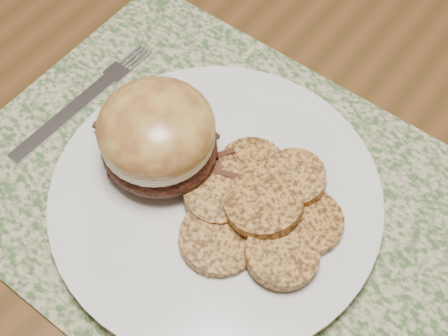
{
  "coord_description": "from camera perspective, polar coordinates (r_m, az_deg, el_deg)",
  "views": [
    {
      "loc": [
        -0.07,
        -0.42,
        1.22
      ],
      "look_at": [
        -0.23,
        -0.2,
        0.79
      ],
      "focal_mm": 50.0,
      "sensor_mm": 36.0,
      "label": 1
    }
  ],
  "objects": [
    {
      "name": "pork_sandwich",
      "position": [
        0.5,
        -6.12,
        2.94
      ],
      "size": [
        0.1,
        0.1,
        0.07
      ],
      "rotation": [
        0.0,
        0.0,
        0.06
      ],
      "color": "black",
      "rests_on": "dinner_plate"
    },
    {
      "name": "roasted_potatoes",
      "position": [
        0.5,
        3.43,
        -3.79
      ],
      "size": [
        0.15,
        0.15,
        0.03
      ],
      "color": "#B27634",
      "rests_on": "dinner_plate"
    },
    {
      "name": "placemat",
      "position": [
        0.53,
        0.24,
        -3.03
      ],
      "size": [
        0.45,
        0.33,
        0.0
      ],
      "primitive_type": "cube",
      "color": "#3A562C",
      "rests_on": "dining_table"
    },
    {
      "name": "fork",
      "position": [
        0.6,
        -12.66,
        6.06
      ],
      "size": [
        0.02,
        0.17,
        0.0
      ],
      "rotation": [
        0.0,
        0.0,
        -0.03
      ],
      "color": "silver",
      "rests_on": "placemat"
    },
    {
      "name": "dinner_plate",
      "position": [
        0.52,
        -0.77,
        -2.75
      ],
      "size": [
        0.26,
        0.26,
        0.02
      ],
      "primitive_type": "cylinder",
      "color": "silver",
      "rests_on": "placemat"
    }
  ]
}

